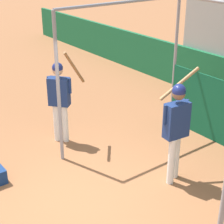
# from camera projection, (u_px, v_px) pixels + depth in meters

# --- Properties ---
(ground_plane) EXTENTS (60.00, 60.00, 0.00)m
(ground_plane) POSITION_uv_depth(u_px,v_px,m) (74.00, 201.00, 6.46)
(ground_plane) COLOR #935B38
(player_batter) EXTENTS (0.55, 0.94, 2.06)m
(player_batter) POSITION_uv_depth(u_px,v_px,m) (176.00, 123.00, 6.58)
(player_batter) COLOR white
(player_batter) RESTS_ON ground
(player_waiting) EXTENTS (0.65, 0.75, 2.14)m
(player_waiting) POSITION_uv_depth(u_px,v_px,m) (60.00, 95.00, 8.00)
(player_waiting) COLOR white
(player_waiting) RESTS_ON ground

